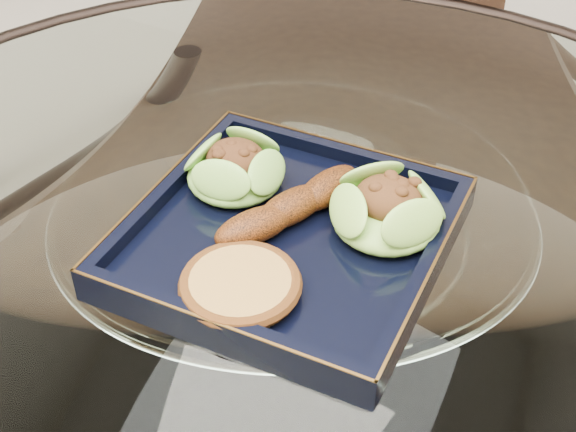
% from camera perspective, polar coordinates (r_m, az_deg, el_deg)
% --- Properties ---
extents(dining_table, '(1.13, 1.13, 0.77)m').
position_cam_1_polar(dining_table, '(0.86, 0.33, -10.16)').
color(dining_table, white).
rests_on(dining_table, ground).
extents(dining_chair, '(0.58, 0.58, 1.06)m').
position_cam_1_polar(dining_chair, '(1.25, 4.62, 7.89)').
color(dining_chair, black).
rests_on(dining_chair, ground).
extents(navy_plate, '(0.27, 0.27, 0.02)m').
position_cam_1_polar(navy_plate, '(0.73, 0.00, -1.82)').
color(navy_plate, black).
rests_on(navy_plate, dining_table).
extents(lettuce_wrap_left, '(0.12, 0.12, 0.03)m').
position_cam_1_polar(lettuce_wrap_left, '(0.77, -3.80, 3.20)').
color(lettuce_wrap_left, '#569E2D').
rests_on(lettuce_wrap_left, navy_plate).
extents(lettuce_wrap_right, '(0.13, 0.13, 0.04)m').
position_cam_1_polar(lettuce_wrap_right, '(0.72, 7.03, 0.24)').
color(lettuce_wrap_right, '#74AB31').
rests_on(lettuce_wrap_right, navy_plate).
extents(roasted_plantain, '(0.10, 0.16, 0.03)m').
position_cam_1_polar(roasted_plantain, '(0.72, 0.27, 0.67)').
color(roasted_plantain, '#63290A').
rests_on(roasted_plantain, navy_plate).
extents(crumb_patty, '(0.09, 0.09, 0.02)m').
position_cam_1_polar(crumb_patty, '(0.66, -3.41, -5.02)').
color(crumb_patty, '#B3813B').
rests_on(crumb_patty, navy_plate).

